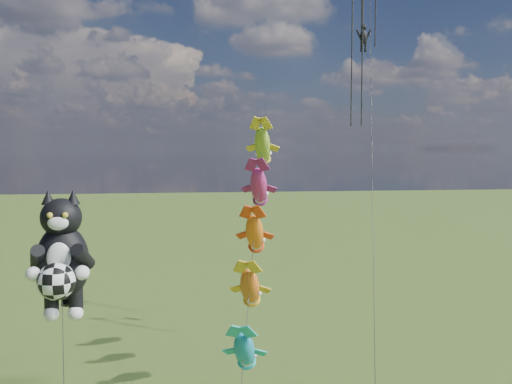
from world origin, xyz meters
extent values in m
ellipsoid|color=black|center=(0.58, 2.64, 8.53)|extent=(2.35, 2.03, 3.06)
ellipsoid|color=black|center=(0.58, 2.54, 10.35)|extent=(1.84, 1.71, 1.55)
cone|color=black|center=(0.10, 2.54, 11.17)|extent=(0.61, 0.61, 0.57)
cone|color=black|center=(1.06, 2.54, 11.17)|extent=(0.61, 0.61, 0.57)
ellipsoid|color=white|center=(0.58, 1.92, 10.21)|extent=(0.86, 0.52, 0.55)
ellipsoid|color=white|center=(0.58, 1.92, 8.82)|extent=(1.00, 0.51, 1.26)
sphere|color=gold|center=(0.29, 1.86, 10.52)|extent=(0.23, 0.23, 0.23)
sphere|color=gold|center=(0.87, 1.86, 10.52)|extent=(0.23, 0.23, 0.23)
sphere|color=white|center=(-0.33, 1.64, 8.30)|extent=(0.57, 0.57, 0.57)
sphere|color=white|center=(1.49, 1.64, 8.30)|extent=(0.57, 0.57, 0.57)
sphere|color=white|center=(0.10, 2.50, 6.48)|extent=(0.61, 0.61, 0.61)
sphere|color=white|center=(1.06, 2.50, 6.48)|extent=(0.61, 0.61, 0.61)
sphere|color=white|center=(0.58, 1.35, 8.06)|extent=(1.44, 1.44, 1.44)
cylinder|color=black|center=(8.75, 6.16, 7.99)|extent=(3.72, 15.40, 15.69)
ellipsoid|color=blue|center=(7.94, 2.78, 4.54)|extent=(1.44, 2.63, 2.49)
ellipsoid|color=red|center=(8.45, 4.93, 6.73)|extent=(1.44, 2.63, 2.49)
ellipsoid|color=orange|center=(8.97, 7.08, 8.93)|extent=(1.44, 2.63, 2.49)
ellipsoid|color=#D8337F|center=(9.49, 9.23, 11.12)|extent=(1.44, 2.63, 2.49)
ellipsoid|color=green|center=(10.00, 11.39, 13.31)|extent=(1.44, 2.63, 2.49)
cylinder|color=black|center=(14.85, 6.70, 12.82)|extent=(5.00, 16.36, 25.36)
cylinder|color=black|center=(15.43, 12.13, 18.36)|extent=(0.08, 0.08, 8.22)
cylinder|color=black|center=(16.04, 12.13, 18.36)|extent=(0.08, 0.08, 8.22)
camera|label=1|loc=(5.19, -20.81, 13.08)|focal=40.00mm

